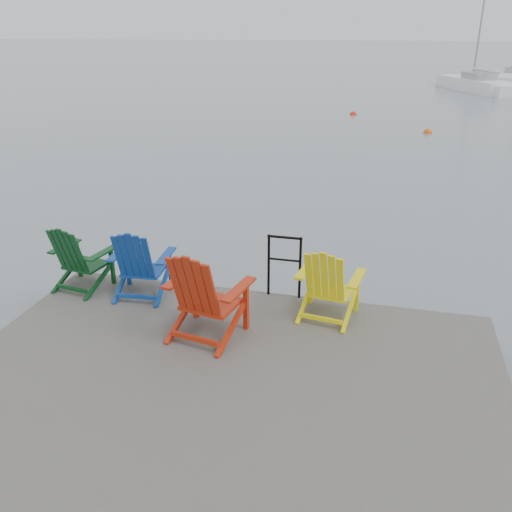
% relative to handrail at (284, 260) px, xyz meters
% --- Properties ---
extents(ground, '(400.00, 400.00, 0.00)m').
position_rel_handrail_xyz_m(ground, '(-0.25, -2.45, -1.04)').
color(ground, gray).
rests_on(ground, ground).
extents(dock, '(6.00, 5.00, 1.40)m').
position_rel_handrail_xyz_m(dock, '(-0.25, -2.45, -0.69)').
color(dock, '#2A2825').
rests_on(dock, ground).
extents(handrail, '(0.48, 0.04, 0.90)m').
position_rel_handrail_xyz_m(handrail, '(0.00, 0.00, 0.00)').
color(handrail, black).
rests_on(handrail, dock).
extents(chair_green, '(0.87, 0.82, 0.98)m').
position_rel_handrail_xyz_m(chair_green, '(-2.87, -0.48, -0.05)').
color(chair_green, '#0A3B16').
rests_on(chair_green, dock).
extents(chair_blue, '(0.86, 0.81, 1.02)m').
position_rel_handrail_xyz_m(chair_blue, '(-1.93, -0.48, -0.03)').
color(chair_blue, navy).
rests_on(chair_blue, dock).
extents(chair_red, '(1.04, 0.98, 1.16)m').
position_rel_handrail_xyz_m(chair_red, '(-0.71, -1.31, 0.04)').
color(chair_red, '#B2250D').
rests_on(chair_red, dock).
extents(chair_yellow, '(0.88, 0.83, 1.00)m').
position_rel_handrail_xyz_m(chair_yellow, '(0.66, -0.48, -0.04)').
color(chair_yellow, yellow).
rests_on(chair_yellow, dock).
extents(sailboat_near, '(4.68, 7.90, 10.73)m').
position_rel_handrail_xyz_m(sailboat_near, '(6.44, 34.56, -0.69)').
color(sailboat_near, white).
rests_on(sailboat_near, ground).
extents(buoy_a, '(0.36, 0.36, 0.36)m').
position_rel_handrail_xyz_m(buoy_a, '(2.68, 16.83, -1.04)').
color(buoy_a, '#F45B0E').
rests_on(buoy_a, ground).
extents(buoy_b, '(0.34, 0.34, 0.34)m').
position_rel_handrail_xyz_m(buoy_b, '(-0.72, 21.21, -1.04)').
color(buoy_b, red).
rests_on(buoy_b, ground).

